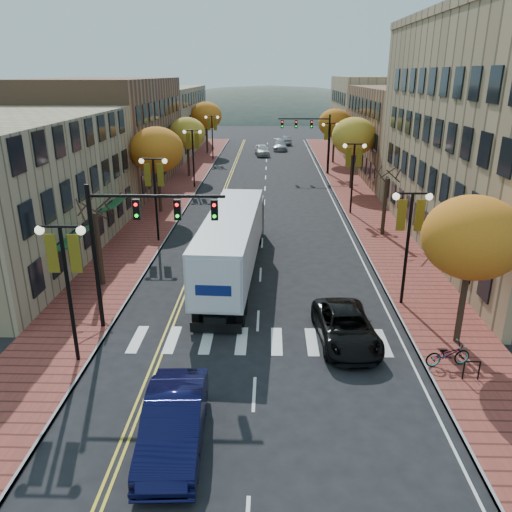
# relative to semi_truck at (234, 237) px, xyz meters

# --- Properties ---
(ground) EXTENTS (200.00, 200.00, 0.00)m
(ground) POSITION_rel_semi_truck_xyz_m (1.56, -10.10, -2.37)
(ground) COLOR black
(ground) RESTS_ON ground
(sidewalk_left) EXTENTS (4.00, 85.00, 0.15)m
(sidewalk_left) POSITION_rel_semi_truck_xyz_m (-7.44, 22.40, -2.30)
(sidewalk_left) COLOR brown
(sidewalk_left) RESTS_ON ground
(sidewalk_right) EXTENTS (4.00, 85.00, 0.15)m
(sidewalk_right) POSITION_rel_semi_truck_xyz_m (10.56, 22.40, -2.30)
(sidewalk_right) COLOR brown
(sidewalk_right) RESTS_ON ground
(building_left_mid) EXTENTS (12.00, 24.00, 11.00)m
(building_left_mid) POSITION_rel_semi_truck_xyz_m (-15.44, 25.90, 3.13)
(building_left_mid) COLOR brown
(building_left_mid) RESTS_ON ground
(building_left_far) EXTENTS (12.00, 26.00, 9.50)m
(building_left_far) POSITION_rel_semi_truck_xyz_m (-15.44, 50.90, 2.38)
(building_left_far) COLOR #9E8966
(building_left_far) RESTS_ON ground
(building_right_mid) EXTENTS (15.00, 24.00, 10.00)m
(building_right_mid) POSITION_rel_semi_truck_xyz_m (20.06, 31.90, 2.63)
(building_right_mid) COLOR brown
(building_right_mid) RESTS_ON ground
(building_right_far) EXTENTS (15.00, 20.00, 11.00)m
(building_right_far) POSITION_rel_semi_truck_xyz_m (20.06, 53.90, 3.13)
(building_right_far) COLOR #9E8966
(building_right_far) RESTS_ON ground
(tree_left_a) EXTENTS (0.28, 0.28, 4.20)m
(tree_left_a) POSITION_rel_semi_truck_xyz_m (-7.44, -2.10, -0.12)
(tree_left_a) COLOR #382619
(tree_left_a) RESTS_ON sidewalk_left
(tree_left_b) EXTENTS (4.48, 4.48, 7.21)m
(tree_left_b) POSITION_rel_semi_truck_xyz_m (-7.44, 13.90, 3.07)
(tree_left_b) COLOR #382619
(tree_left_b) RESTS_ON sidewalk_left
(tree_left_c) EXTENTS (4.16, 4.16, 6.69)m
(tree_left_c) POSITION_rel_semi_truck_xyz_m (-7.44, 29.90, 2.68)
(tree_left_c) COLOR #382619
(tree_left_c) RESTS_ON sidewalk_left
(tree_left_d) EXTENTS (4.61, 4.61, 7.42)m
(tree_left_d) POSITION_rel_semi_truck_xyz_m (-7.44, 47.90, 3.23)
(tree_left_d) COLOR #382619
(tree_left_d) RESTS_ON sidewalk_left
(tree_right_a) EXTENTS (4.16, 4.16, 6.69)m
(tree_right_a) POSITION_rel_semi_truck_xyz_m (10.56, -8.10, 2.68)
(tree_right_a) COLOR #382619
(tree_right_a) RESTS_ON sidewalk_right
(tree_right_b) EXTENTS (0.28, 0.28, 4.20)m
(tree_right_b) POSITION_rel_semi_truck_xyz_m (10.56, 7.90, -0.12)
(tree_right_b) COLOR #382619
(tree_right_b) RESTS_ON sidewalk_right
(tree_right_c) EXTENTS (4.48, 4.48, 7.21)m
(tree_right_c) POSITION_rel_semi_truck_xyz_m (10.56, 23.90, 3.07)
(tree_right_c) COLOR #382619
(tree_right_c) RESTS_ON sidewalk_right
(tree_right_d) EXTENTS (4.35, 4.35, 7.00)m
(tree_right_d) POSITION_rel_semi_truck_xyz_m (10.56, 39.90, 2.92)
(tree_right_d) COLOR #382619
(tree_right_d) RESTS_ON sidewalk_right
(lamp_left_a) EXTENTS (1.96, 0.36, 6.05)m
(lamp_left_a) POSITION_rel_semi_truck_xyz_m (-5.94, -10.10, 1.92)
(lamp_left_a) COLOR black
(lamp_left_a) RESTS_ON ground
(lamp_left_b) EXTENTS (1.96, 0.36, 6.05)m
(lamp_left_b) POSITION_rel_semi_truck_xyz_m (-5.94, 5.90, 1.92)
(lamp_left_b) COLOR black
(lamp_left_b) RESTS_ON ground
(lamp_left_c) EXTENTS (1.96, 0.36, 6.05)m
(lamp_left_c) POSITION_rel_semi_truck_xyz_m (-5.94, 23.90, 1.92)
(lamp_left_c) COLOR black
(lamp_left_c) RESTS_ON ground
(lamp_left_d) EXTENTS (1.96, 0.36, 6.05)m
(lamp_left_d) POSITION_rel_semi_truck_xyz_m (-5.94, 41.90, 1.92)
(lamp_left_d) COLOR black
(lamp_left_d) RESTS_ON ground
(lamp_right_a) EXTENTS (1.96, 0.36, 6.05)m
(lamp_right_a) POSITION_rel_semi_truck_xyz_m (9.06, -4.10, 1.92)
(lamp_right_a) COLOR black
(lamp_right_a) RESTS_ON ground
(lamp_right_b) EXTENTS (1.96, 0.36, 6.05)m
(lamp_right_b) POSITION_rel_semi_truck_xyz_m (9.06, 13.90, 1.92)
(lamp_right_b) COLOR black
(lamp_right_b) RESTS_ON ground
(lamp_right_c) EXTENTS (1.96, 0.36, 6.05)m
(lamp_right_c) POSITION_rel_semi_truck_xyz_m (9.06, 31.90, 1.92)
(lamp_right_c) COLOR black
(lamp_right_c) RESTS_ON ground
(traffic_mast_near) EXTENTS (6.10, 0.35, 7.00)m
(traffic_mast_near) POSITION_rel_semi_truck_xyz_m (-3.91, -7.10, 2.55)
(traffic_mast_near) COLOR black
(traffic_mast_near) RESTS_ON ground
(traffic_mast_far) EXTENTS (6.10, 0.34, 7.00)m
(traffic_mast_far) POSITION_rel_semi_truck_xyz_m (7.04, 31.90, 2.55)
(traffic_mast_far) COLOR black
(traffic_mast_far) RESTS_ON ground
(semi_truck) EXTENTS (3.36, 16.34, 4.06)m
(semi_truck) POSITION_rel_semi_truck_xyz_m (0.00, 0.00, 0.00)
(semi_truck) COLOR black
(semi_truck) RESTS_ON ground
(navy_sedan) EXTENTS (2.13, 5.43, 1.76)m
(navy_sedan) POSITION_rel_semi_truck_xyz_m (-0.95, -14.95, -1.49)
(navy_sedan) COLOR black
(navy_sedan) RESTS_ON ground
(black_suv) EXTENTS (2.87, 5.53, 1.49)m
(black_suv) POSITION_rel_semi_truck_xyz_m (5.58, -8.05, -1.63)
(black_suv) COLOR black
(black_suv) RESTS_ON ground
(car_far_white) EXTENTS (2.51, 4.99, 1.63)m
(car_far_white) POSITION_rel_semi_truck_xyz_m (0.86, 46.53, -1.56)
(car_far_white) COLOR silver
(car_far_white) RESTS_ON ground
(car_far_silver) EXTENTS (2.09, 5.10, 1.48)m
(car_far_silver) POSITION_rel_semi_truck_xyz_m (3.62, 52.07, -1.63)
(car_far_silver) COLOR #94949B
(car_far_silver) RESTS_ON ground
(car_far_oncoming) EXTENTS (2.05, 4.51, 1.44)m
(car_far_oncoming) POSITION_rel_semi_truck_xyz_m (4.64, 58.85, -1.65)
(car_far_oncoming) COLOR #9D9DA4
(car_far_oncoming) RESTS_ON ground
(bicycle) EXTENTS (2.00, 1.01, 1.00)m
(bicycle) POSITION_rel_semi_truck_xyz_m (9.47, -10.10, -1.72)
(bicycle) COLOR gray
(bicycle) RESTS_ON sidewalk_right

